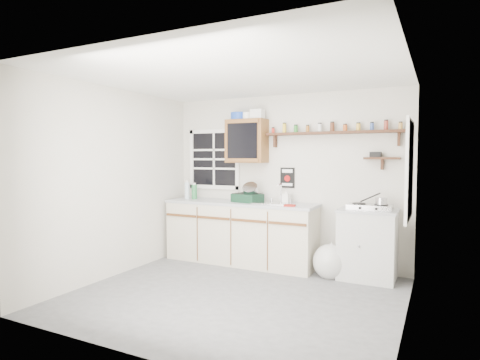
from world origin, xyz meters
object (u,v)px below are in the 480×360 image
(right_cabinet, at_px, (368,244))
(upper_cabinet, at_px, (247,141))
(hotplate, at_px, (370,207))
(dish_rack, at_px, (248,196))
(main_cabinet, at_px, (240,232))
(spice_shelf, at_px, (332,132))

(right_cabinet, distance_m, upper_cabinet, 2.26)
(upper_cabinet, relative_size, hotplate, 1.18)
(dish_rack, bearing_deg, right_cabinet, 12.17)
(upper_cabinet, height_order, hotplate, upper_cabinet)
(main_cabinet, distance_m, spice_shelf, 1.98)
(right_cabinet, bearing_deg, upper_cabinet, 176.24)
(right_cabinet, relative_size, upper_cabinet, 1.40)
(upper_cabinet, xyz_separation_m, dish_rack, (0.09, -0.13, -0.81))
(upper_cabinet, bearing_deg, right_cabinet, -3.76)
(spice_shelf, relative_size, dish_rack, 4.20)
(hotplate, bearing_deg, spice_shelf, 159.42)
(right_cabinet, bearing_deg, spice_shelf, 160.24)
(spice_shelf, bearing_deg, hotplate, -20.83)
(right_cabinet, relative_size, dish_rack, 2.00)
(spice_shelf, bearing_deg, upper_cabinet, -176.90)
(dish_rack, bearing_deg, main_cabinet, -161.27)
(right_cabinet, bearing_deg, dish_rack, -179.66)
(main_cabinet, distance_m, right_cabinet, 1.84)
(main_cabinet, distance_m, dish_rack, 0.57)
(main_cabinet, height_order, hotplate, hotplate)
(right_cabinet, relative_size, spice_shelf, 0.48)
(main_cabinet, bearing_deg, dish_rack, 6.90)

